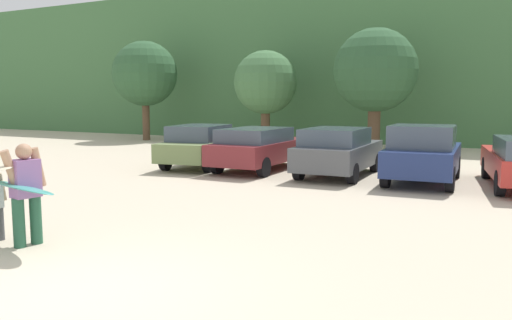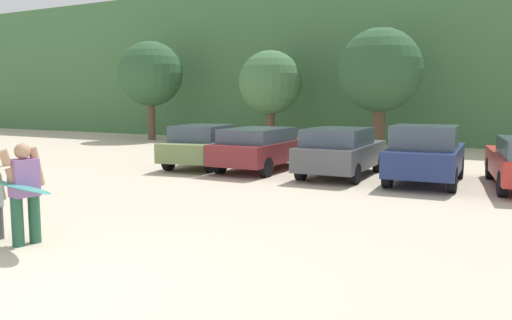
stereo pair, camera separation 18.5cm
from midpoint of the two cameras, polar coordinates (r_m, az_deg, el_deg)
name	(u,v)px [view 2 (the right image)]	position (r m, az deg, el deg)	size (l,w,h in m)	color
ground_plane	(73,292)	(7.11, -18.77, -13.56)	(120.00, 120.00, 0.00)	beige
hillside_ridge	(444,64)	(33.43, 20.08, 9.93)	(108.00, 12.00, 8.93)	#427042
tree_far_right	(150,74)	(30.68, -11.36, 9.25)	(3.69, 3.69, 5.65)	brown
tree_center_right	(270,83)	(26.93, 1.78, 8.48)	(3.26, 3.26, 4.85)	brown
tree_center	(380,71)	(24.41, 13.71, 9.51)	(3.80, 3.80, 5.58)	brown
parked_car_olive_green	(207,145)	(18.57, -5.16, 1.69)	(2.48, 4.83, 1.49)	#6B7F4C
parked_car_maroon	(262,147)	(17.46, 1.01, 1.40)	(1.90, 4.50, 1.44)	maroon
parked_car_dark_gray	(341,151)	(16.27, 9.61, 0.98)	(1.95, 4.20, 1.52)	#4C4F54
parked_car_navy	(426,154)	(15.50, 18.48, 0.61)	(2.06, 4.07, 1.68)	navy
person_adult	(24,188)	(9.34, -23.60, -2.81)	(0.39, 0.76, 1.70)	#26593F
surfboard_teal	(19,186)	(9.31, -24.08, -2.67)	(2.07, 1.04, 0.20)	teal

